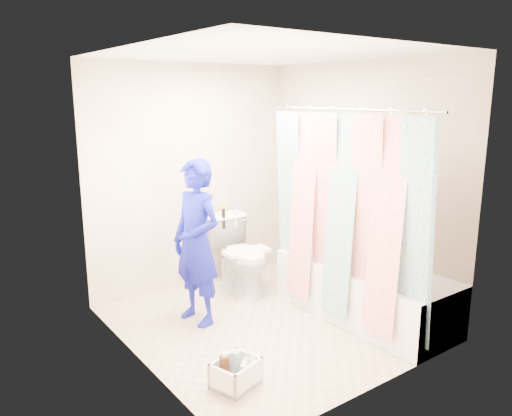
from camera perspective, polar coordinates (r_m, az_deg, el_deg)
floor at (r=4.75m, az=1.03°, el=-13.02°), size 2.60×2.60×0.00m
ceiling at (r=4.29m, az=1.16°, el=17.23°), size 2.40×2.60×0.02m
wall_back at (r=5.44m, az=-7.24°, el=3.49°), size 2.40×0.02×2.40m
wall_front at (r=3.45m, az=14.29°, el=-2.16°), size 2.40×0.02×2.40m
wall_left at (r=3.78m, az=-13.56°, el=-0.83°), size 0.02×2.60×2.40m
wall_right at (r=5.17m, az=11.76°, el=2.85°), size 0.02×2.60×2.40m
bathtub at (r=4.89m, az=12.19°, el=-9.10°), size 0.70×1.75×0.50m
curtain_rod at (r=4.31m, az=10.26°, el=11.03°), size 0.02×1.90×0.02m
shower_curtain at (r=4.43m, az=9.79°, el=-1.07°), size 0.06×1.75×1.80m
toilet at (r=5.36m, az=-1.78°, el=-5.33°), size 0.51×0.82×0.80m
tank_lid at (r=5.24m, az=-1.08°, el=-4.98°), size 0.51×0.25×0.04m
tank_internals at (r=5.42m, az=-3.36°, el=-0.89°), size 0.20×0.06×0.26m
plumber at (r=4.56m, az=-6.81°, el=-3.95°), size 0.46×0.61×1.52m
cleaning_caddy at (r=3.82m, az=-2.20°, el=-18.38°), size 0.39×0.34×0.25m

